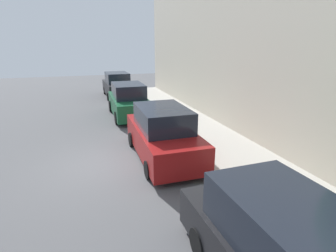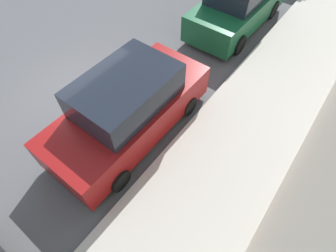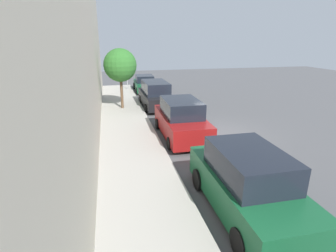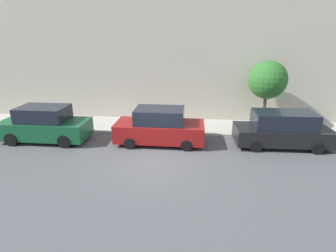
{
  "view_description": "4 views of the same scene",
  "coord_description": "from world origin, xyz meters",
  "px_view_note": "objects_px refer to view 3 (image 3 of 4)",
  "views": [
    {
      "loc": [
        -0.46,
        -9.04,
        4.2
      ],
      "look_at": [
        2.73,
        0.7,
        1.0
      ],
      "focal_mm": 28.0,
      "sensor_mm": 36.0,
      "label": 1
    },
    {
      "loc": [
        5.8,
        -2.99,
        6.17
      ],
      "look_at": [
        3.49,
        0.08,
        1.0
      ],
      "focal_mm": 28.0,
      "sensor_mm": 36.0,
      "label": 2
    },
    {
      "loc": [
        5.8,
        12.36,
        4.91
      ],
      "look_at": [
        3.21,
        1.02,
        1.0
      ],
      "focal_mm": 28.0,
      "sensor_mm": 36.0,
      "label": 3
    },
    {
      "loc": [
        -11.1,
        -1.66,
        5.66
      ],
      "look_at": [
        2.29,
        -0.48,
        1.0
      ],
      "focal_mm": 28.0,
      "sensor_mm": 36.0,
      "label": 4
    }
  ],
  "objects_px": {
    "parked_suv_third": "(181,120)",
    "parked_suv_fourth": "(247,184)",
    "parked_sedan_nearest": "(145,84)",
    "street_tree": "(120,65)",
    "parked_minivan_second": "(155,95)",
    "parking_meter_near": "(127,79)"
  },
  "relations": [
    {
      "from": "parked_suv_third",
      "to": "parked_suv_fourth",
      "type": "bearing_deg",
      "value": 91.52
    },
    {
      "from": "parked_suv_fourth",
      "to": "parked_sedan_nearest",
      "type": "bearing_deg",
      "value": -89.24
    },
    {
      "from": "parked_suv_fourth",
      "to": "street_tree",
      "type": "height_order",
      "value": "street_tree"
    },
    {
      "from": "parked_sedan_nearest",
      "to": "parked_suv_third",
      "type": "xyz_separation_m",
      "value": [
        -0.08,
        12.87,
        0.21
      ]
    },
    {
      "from": "parked_sedan_nearest",
      "to": "parked_minivan_second",
      "type": "relative_size",
      "value": 0.92
    },
    {
      "from": "parked_sedan_nearest",
      "to": "parked_suv_third",
      "type": "distance_m",
      "value": 12.87
    },
    {
      "from": "parked_sedan_nearest",
      "to": "parked_suv_third",
      "type": "height_order",
      "value": "parked_suv_third"
    },
    {
      "from": "parked_suv_third",
      "to": "parked_minivan_second",
      "type": "bearing_deg",
      "value": -88.6
    },
    {
      "from": "street_tree",
      "to": "parked_minivan_second",
      "type": "bearing_deg",
      "value": -171.48
    },
    {
      "from": "parked_minivan_second",
      "to": "parked_suv_third",
      "type": "xyz_separation_m",
      "value": [
        -0.16,
        6.53,
        0.01
      ]
    },
    {
      "from": "parked_sedan_nearest",
      "to": "parked_suv_fourth",
      "type": "bearing_deg",
      "value": 90.76
    },
    {
      "from": "parked_sedan_nearest",
      "to": "street_tree",
      "type": "height_order",
      "value": "street_tree"
    },
    {
      "from": "parked_suv_fourth",
      "to": "street_tree",
      "type": "xyz_separation_m",
      "value": [
        2.81,
        -12.61,
        2.22
      ]
    },
    {
      "from": "parked_minivan_second",
      "to": "parked_suv_third",
      "type": "bearing_deg",
      "value": 91.4
    },
    {
      "from": "parked_minivan_second",
      "to": "parked_suv_fourth",
      "type": "distance_m",
      "value": 12.98
    },
    {
      "from": "parked_suv_third",
      "to": "street_tree",
      "type": "relative_size",
      "value": 1.17
    },
    {
      "from": "parked_suv_third",
      "to": "street_tree",
      "type": "distance_m",
      "value": 7.06
    },
    {
      "from": "parking_meter_near",
      "to": "parked_suv_fourth",
      "type": "bearing_deg",
      "value": 95.26
    },
    {
      "from": "parked_minivan_second",
      "to": "parking_meter_near",
      "type": "bearing_deg",
      "value": -77.89
    },
    {
      "from": "parked_sedan_nearest",
      "to": "parking_meter_near",
      "type": "height_order",
      "value": "parking_meter_near"
    },
    {
      "from": "parked_minivan_second",
      "to": "street_tree",
      "type": "distance_m",
      "value": 3.35
    },
    {
      "from": "street_tree",
      "to": "parked_sedan_nearest",
      "type": "bearing_deg",
      "value": -110.88
    }
  ]
}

